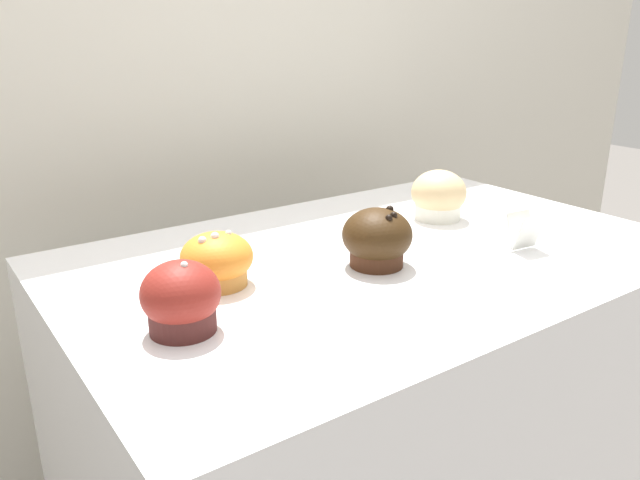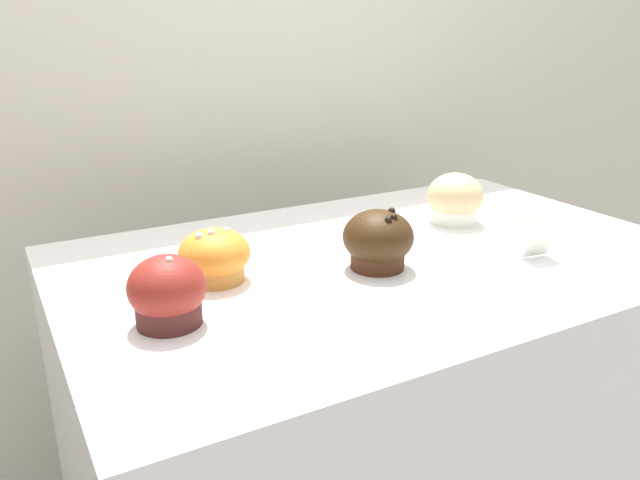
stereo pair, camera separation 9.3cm
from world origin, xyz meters
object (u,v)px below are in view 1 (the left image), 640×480
at_px(muffin_front_center, 181,299).
at_px(muffin_back_right, 438,196).
at_px(muffin_front_left, 377,239).
at_px(muffin_back_left, 217,261).

height_order(muffin_front_center, muffin_back_right, muffin_back_right).
height_order(muffin_back_right, muffin_front_left, same).
relative_size(muffin_front_center, muffin_back_left, 0.93).
distance_m(muffin_back_left, muffin_front_left, 0.24).
bearing_deg(muffin_front_center, muffin_back_right, 14.69).
bearing_deg(muffin_front_left, muffin_back_right, 25.62).
relative_size(muffin_front_center, muffin_front_left, 0.89).
bearing_deg(muffin_back_left, muffin_back_right, 5.78).
bearing_deg(muffin_front_left, muffin_back_left, 162.71).
bearing_deg(muffin_front_left, muffin_front_center, -174.56).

